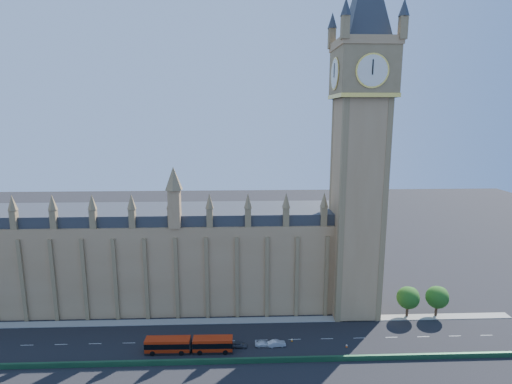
{
  "coord_description": "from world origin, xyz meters",
  "views": [
    {
      "loc": [
        7.14,
        -88.4,
        53.6
      ],
      "look_at": [
        10.99,
        10.0,
        34.82
      ],
      "focal_mm": 28.0,
      "sensor_mm": 36.0,
      "label": 1
    }
  ],
  "objects_px": {
    "red_bus": "(189,345)",
    "car_silver": "(277,343)",
    "car_grey": "(239,345)",
    "car_white": "(264,344)"
  },
  "relations": [
    {
      "from": "red_bus",
      "to": "car_silver",
      "type": "bearing_deg",
      "value": 4.86
    },
    {
      "from": "red_bus",
      "to": "car_grey",
      "type": "xyz_separation_m",
      "value": [
        11.49,
        1.37,
        -1.15
      ]
    },
    {
      "from": "red_bus",
      "to": "car_silver",
      "type": "relative_size",
      "value": 4.67
    },
    {
      "from": "red_bus",
      "to": "car_grey",
      "type": "distance_m",
      "value": 11.63
    },
    {
      "from": "red_bus",
      "to": "car_silver",
      "type": "xyz_separation_m",
      "value": [
        20.4,
        1.46,
        -1.09
      ]
    },
    {
      "from": "car_grey",
      "to": "car_white",
      "type": "height_order",
      "value": "car_grey"
    },
    {
      "from": "car_silver",
      "to": "car_grey",
      "type": "bearing_deg",
      "value": 83.3
    },
    {
      "from": "car_silver",
      "to": "car_white",
      "type": "height_order",
      "value": "car_silver"
    },
    {
      "from": "car_grey",
      "to": "car_silver",
      "type": "distance_m",
      "value": 8.92
    },
    {
      "from": "red_bus",
      "to": "car_silver",
      "type": "height_order",
      "value": "red_bus"
    }
  ]
}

